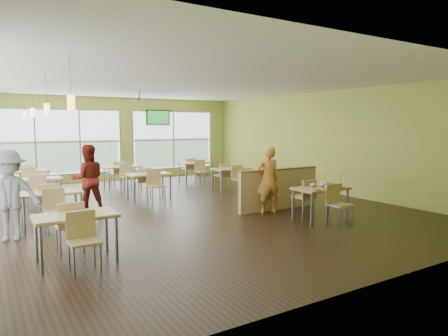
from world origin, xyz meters
The scene contains 20 objects.
room centered at (0.00, 0.00, 1.60)m, with size 12.00×12.04×3.20m.
window_bays centered at (-2.65, 3.08, 1.48)m, with size 9.24×10.24×2.38m.
main_table centered at (2.00, -3.00, 0.63)m, with size 1.22×1.52×0.87m.
half_wall_divider centered at (2.00, -1.55, 0.52)m, with size 2.40×0.14×1.04m.
dining_tables centered at (-1.05, 1.71, 0.63)m, with size 6.92×8.72×0.87m.
pendant_lights centered at (-3.20, 0.68, 2.45)m, with size 0.11×7.31×0.86m.
ceiling_fan centered at (0.00, 3.00, 2.95)m, with size 1.25×1.25×0.29m.
tv_backwall centered at (1.80, 5.90, 2.45)m, with size 1.00×0.07×0.60m.
man_plaid centered at (1.50, -1.74, 0.81)m, with size 0.59×0.39×1.62m, color #CC4C16.
patron_maroon centered at (-2.22, 0.54, 0.83)m, with size 0.81×0.63×1.66m, color maroon.
patron_grey centered at (-3.99, -1.11, 0.84)m, with size 1.09×0.62×1.68m, color slate.
cup_blue centered at (1.65, -3.11, 0.82)m, with size 0.10×0.10×0.34m.
cup_yellow centered at (1.80, -3.24, 0.82)m, with size 0.10×0.10×0.37m.
cup_red_near centered at (2.06, -3.07, 0.83)m, with size 0.10×0.10×0.37m.
cup_red_far centered at (2.36, -3.23, 0.82)m, with size 0.09×0.09×0.33m.
food_basket centered at (2.34, -2.96, 0.78)m, with size 0.24×0.24×0.06m.
ketchup_cup centered at (2.44, -3.15, 0.76)m, with size 0.06×0.06×0.03m, color #A20A00.
wrapper_left centered at (1.62, -3.30, 0.77)m, with size 0.16×0.15×0.04m, color #997F4A.
wrapper_mid centered at (1.97, -2.78, 0.78)m, with size 0.22×0.20×0.06m, color #997F4A.
wrapper_right centered at (2.29, -3.30, 0.77)m, with size 0.15×0.14×0.04m, color #997F4A.
Camera 1 is at (-4.40, -9.34, 2.10)m, focal length 32.00 mm.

